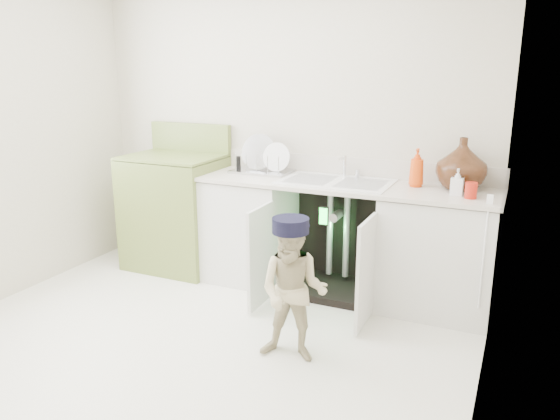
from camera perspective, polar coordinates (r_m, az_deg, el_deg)
The scene contains 5 objects.
ground at distance 3.74m, azimuth -9.00°, elevation -13.61°, with size 3.50×3.50×0.00m, color silver.
room_shell at distance 3.33m, azimuth -9.87°, elevation 5.64°, with size 6.00×5.50×1.26m.
counter_run at distance 4.33m, azimuth 6.25°, elevation -2.48°, with size 2.44×1.02×1.27m.
avocado_stove at distance 4.95m, azimuth -10.81°, elevation 0.02°, with size 0.81×0.65×1.26m.
repair_worker at distance 3.34m, azimuth 1.40°, elevation -8.32°, with size 0.48×0.96×0.90m.
Camera 1 is at (1.85, -2.72, 1.78)m, focal length 35.00 mm.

